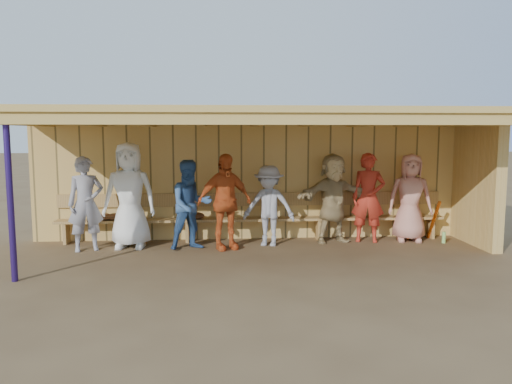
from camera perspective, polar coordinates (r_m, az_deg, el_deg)
ground at (r=8.87m, az=0.17°, el=-7.02°), size 90.00×90.00×0.00m
player_a at (r=9.43m, az=-18.88°, el=-1.29°), size 0.72×0.59×1.70m
player_b at (r=9.45m, az=-14.27°, el=-0.35°), size 0.98×0.67×1.95m
player_c at (r=9.12m, az=-7.46°, el=-1.46°), size 0.96×0.86×1.63m
player_d at (r=9.06m, az=-3.60°, el=-1.11°), size 1.11×0.77×1.75m
player_e at (r=9.35m, az=1.48°, el=-1.58°), size 1.10×0.82×1.51m
player_f at (r=9.73m, az=8.80°, el=-0.69°), size 1.68×0.88×1.73m
player_g at (r=9.91m, az=12.70°, el=-0.63°), size 0.72×0.57×1.73m
player_h at (r=10.18m, az=17.20°, el=-0.62°), size 0.92×0.69×1.72m
dugout_structure at (r=9.34m, az=2.23°, el=4.20°), size 8.80×3.20×2.50m
bench at (r=9.85m, az=-0.33°, el=-2.49°), size 7.60×0.34×0.93m
dugout_equipment at (r=9.72m, az=-7.23°, el=-2.89°), size 6.68×0.62×0.80m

